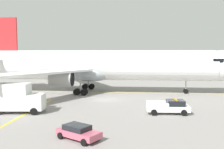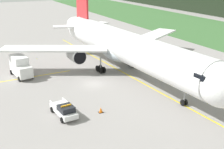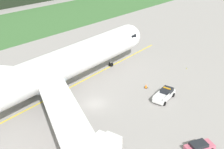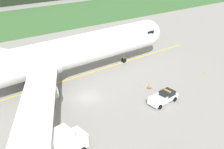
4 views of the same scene
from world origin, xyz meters
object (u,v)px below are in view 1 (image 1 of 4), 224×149
(airliner, at_px, (98,66))
(apron_cone, at_px, (175,103))
(staff_car, at_px, (78,132))
(ops_pickup_truck, at_px, (169,107))
(catering_truck, at_px, (17,98))

(airliner, height_order, apron_cone, airliner)
(airliner, distance_m, staff_car, 27.48)
(ops_pickup_truck, bearing_deg, airliner, 127.79)
(airliner, height_order, ops_pickup_truck, airliner)
(airliner, distance_m, ops_pickup_truck, 20.76)
(airliner, relative_size, apron_cone, 66.76)
(staff_car, bearing_deg, airliner, 97.72)
(catering_truck, xyz_separation_m, staff_car, (10.57, -8.53, -1.26))
(staff_car, bearing_deg, apron_cone, 57.56)
(catering_truck, height_order, staff_car, catering_truck)
(staff_car, xyz_separation_m, apron_cone, (10.00, 15.73, -0.30))
(ops_pickup_truck, xyz_separation_m, catering_truck, (-19.37, -2.29, 1.06))
(airliner, bearing_deg, staff_car, -82.28)
(staff_car, bearing_deg, ops_pickup_truck, 50.88)
(airliner, height_order, catering_truck, airliner)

